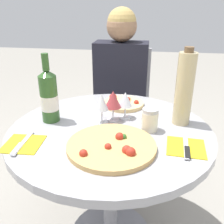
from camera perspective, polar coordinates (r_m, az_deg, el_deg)
dining_table at (r=1.23m, az=-0.40°, el=-9.06°), size 0.94×0.94×0.70m
chair_behind_diner at (r=2.01m, az=2.19°, el=0.66°), size 0.42×0.42×0.91m
seated_diner at (r=1.84m, az=1.70°, el=2.14°), size 0.38×0.42×1.21m
pizza_large at (r=1.00m, az=-0.01°, el=-7.74°), size 0.36×0.36×0.05m
pizza_small_far at (r=1.41m, az=2.58°, el=2.14°), size 0.23×0.23×0.05m
wine_bottle at (r=1.22m, az=-14.21°, el=3.49°), size 0.08×0.08×0.33m
tall_carafe at (r=1.19m, az=16.20°, el=5.08°), size 0.08×0.08×0.36m
sugar_shaker at (r=1.13m, az=8.63°, el=-1.77°), size 0.07×0.07×0.11m
wine_glass_center at (r=1.19m, az=0.39°, el=2.82°), size 0.08×0.08×0.15m
wine_glass_front_left at (r=1.17m, az=-2.40°, el=2.18°), size 0.07×0.07×0.15m
wine_glass_back_right at (r=1.22m, az=3.06°, el=2.80°), size 0.07×0.07×0.14m
place_setting_left at (r=1.09m, az=-19.73°, el=-6.89°), size 0.16×0.19×0.01m
place_setting_right at (r=1.05m, az=16.55°, el=-7.74°), size 0.16×0.19×0.01m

